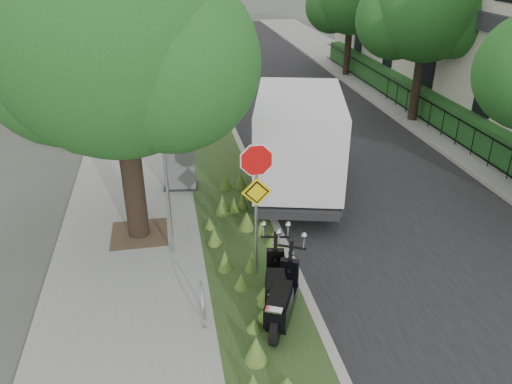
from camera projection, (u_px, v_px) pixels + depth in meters
ground at (324, 286)px, 10.91m from camera, size 120.00×120.00×0.00m
sidewalk_near at (136, 138)px, 18.94m from camera, size 3.50×60.00×0.12m
verge at (209, 134)px, 19.40m from camera, size 2.00×60.00×0.12m
kerb_near at (234, 132)px, 19.57m from camera, size 0.20×60.00×0.13m
road at (319, 128)px, 20.18m from camera, size 7.00×60.00×0.01m
kerb_far at (400, 121)px, 20.74m from camera, size 0.20×60.00×0.13m
footpath_far at (438, 119)px, 21.02m from camera, size 3.20×60.00×0.12m
street_tree_main at (113, 44)px, 10.58m from camera, size 6.21×5.54×7.66m
bare_post at (166, 176)px, 11.00m from camera, size 0.08×0.08×4.00m
bike_hoop at (202, 301)px, 9.71m from camera, size 0.06×0.78×0.77m
sign_assembly at (257, 185)px, 10.14m from camera, size 0.94×0.08×3.22m
fence_far at (418, 106)px, 20.58m from camera, size 0.04×24.00×1.00m
hedge_far at (434, 105)px, 20.70m from camera, size 1.00×24.00×1.10m
far_tree_b at (425, 12)px, 18.92m from camera, size 4.83×4.31×6.56m
far_tree_c at (350, 1)px, 26.12m from camera, size 4.37×3.89×5.93m
scooter_near at (275, 293)px, 9.78m from camera, size 0.69×1.98×0.95m
scooter_far at (281, 305)px, 9.44m from camera, size 1.04×1.89×0.96m
box_truck at (298, 136)px, 14.51m from camera, size 3.55×6.07×2.58m
utility_cabinet at (180, 167)px, 14.78m from camera, size 1.08×0.79×1.34m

